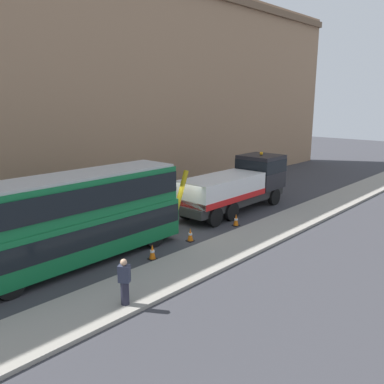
# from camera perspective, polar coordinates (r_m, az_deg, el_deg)

# --- Properties ---
(ground_plane) EXTENTS (120.00, 120.00, 0.00)m
(ground_plane) POSITION_cam_1_polar(r_m,az_deg,el_deg) (22.80, -2.78, -5.42)
(ground_plane) COLOR #38383D
(near_kerb) EXTENTS (60.00, 2.80, 0.15)m
(near_kerb) POSITION_cam_1_polar(r_m,az_deg,el_deg) (20.16, 5.69, -7.78)
(near_kerb) COLOR gray
(near_kerb) RESTS_ON ground_plane
(building_facade) EXTENTS (60.00, 1.50, 16.00)m
(building_facade) POSITION_cam_1_polar(r_m,az_deg,el_deg) (27.28, -14.02, 14.47)
(building_facade) COLOR #9E7A5B
(building_facade) RESTS_ON ground_plane
(recovery_tow_truck) EXTENTS (10.16, 2.74, 3.67)m
(recovery_tow_truck) POSITION_cam_1_polar(r_m,az_deg,el_deg) (26.55, 6.58, 1.11)
(recovery_tow_truck) COLOR #2D2D2D
(recovery_tow_truck) RESTS_ON ground_plane
(double_decker_bus) EXTENTS (11.07, 2.68, 4.06)m
(double_decker_bus) POSITION_cam_1_polar(r_m,az_deg,el_deg) (18.28, -16.94, -3.38)
(double_decker_bus) COLOR #146B38
(double_decker_bus) RESTS_ON ground_plane
(pedestrian_onlooker) EXTENTS (0.44, 0.48, 1.71)m
(pedestrian_onlooker) POSITION_cam_1_polar(r_m,az_deg,el_deg) (14.52, -9.63, -12.61)
(pedestrian_onlooker) COLOR #232333
(pedestrian_onlooker) RESTS_ON near_kerb
(traffic_cone_near_bus) EXTENTS (0.36, 0.36, 0.72)m
(traffic_cone_near_bus) POSITION_cam_1_polar(r_m,az_deg,el_deg) (18.73, -5.68, -8.58)
(traffic_cone_near_bus) COLOR orange
(traffic_cone_near_bus) RESTS_ON ground_plane
(traffic_cone_midway) EXTENTS (0.36, 0.36, 0.72)m
(traffic_cone_midway) POSITION_cam_1_polar(r_m,az_deg,el_deg) (20.91, -0.25, -6.16)
(traffic_cone_midway) COLOR orange
(traffic_cone_midway) RESTS_ON ground_plane
(traffic_cone_near_truck) EXTENTS (0.36, 0.36, 0.72)m
(traffic_cone_near_truck) POSITION_cam_1_polar(r_m,az_deg,el_deg) (23.53, 6.31, -4.02)
(traffic_cone_near_truck) COLOR orange
(traffic_cone_near_truck) RESTS_ON ground_plane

